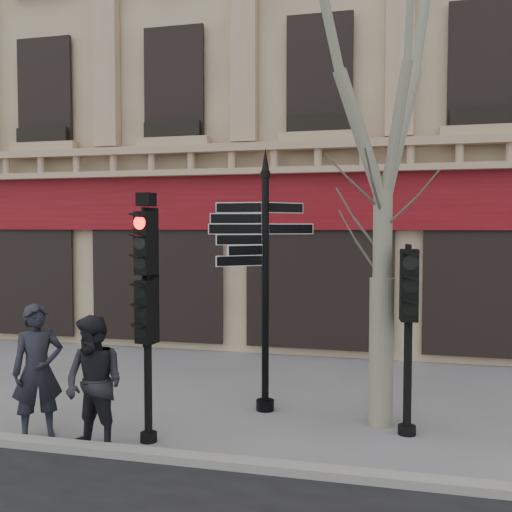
{
  "coord_description": "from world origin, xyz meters",
  "views": [
    {
      "loc": [
        1.65,
        -8.14,
        3.04
      ],
      "look_at": [
        -0.45,
        0.6,
        2.56
      ],
      "focal_mm": 40.0,
      "sensor_mm": 36.0,
      "label": 1
    }
  ],
  "objects_px": {
    "traffic_signal_secondary": "(409,306)",
    "pedestrian_b": "(94,384)",
    "plane_tree": "(385,18)",
    "pedestrian_a": "(38,371)",
    "fingerpost": "(265,235)",
    "traffic_signal_main": "(147,286)"
  },
  "relations": [
    {
      "from": "pedestrian_b",
      "to": "fingerpost",
      "type": "bearing_deg",
      "value": 62.43
    },
    {
      "from": "traffic_signal_secondary",
      "to": "pedestrian_b",
      "type": "height_order",
      "value": "traffic_signal_secondary"
    },
    {
      "from": "fingerpost",
      "to": "plane_tree",
      "type": "relative_size",
      "value": 0.49
    },
    {
      "from": "fingerpost",
      "to": "traffic_signal_main",
      "type": "xyz_separation_m",
      "value": [
        -1.3,
        -1.72,
        -0.68
      ]
    },
    {
      "from": "traffic_signal_main",
      "to": "plane_tree",
      "type": "bearing_deg",
      "value": 33.03
    },
    {
      "from": "pedestrian_a",
      "to": "fingerpost",
      "type": "bearing_deg",
      "value": -4.69
    },
    {
      "from": "traffic_signal_main",
      "to": "pedestrian_a",
      "type": "height_order",
      "value": "traffic_signal_main"
    },
    {
      "from": "pedestrian_a",
      "to": "pedestrian_b",
      "type": "height_order",
      "value": "pedestrian_a"
    },
    {
      "from": "plane_tree",
      "to": "pedestrian_a",
      "type": "bearing_deg",
      "value": -160.62
    },
    {
      "from": "traffic_signal_main",
      "to": "traffic_signal_secondary",
      "type": "distance_m",
      "value": 3.74
    },
    {
      "from": "traffic_signal_secondary",
      "to": "pedestrian_a",
      "type": "distance_m",
      "value": 5.41
    },
    {
      "from": "traffic_signal_main",
      "to": "plane_tree",
      "type": "height_order",
      "value": "plane_tree"
    },
    {
      "from": "pedestrian_a",
      "to": "pedestrian_b",
      "type": "bearing_deg",
      "value": -52.47
    },
    {
      "from": "traffic_signal_secondary",
      "to": "pedestrian_b",
      "type": "xyz_separation_m",
      "value": [
        -4.12,
        -1.61,
        -0.97
      ]
    },
    {
      "from": "plane_tree",
      "to": "traffic_signal_secondary",
      "type": "bearing_deg",
      "value": -40.85
    },
    {
      "from": "fingerpost",
      "to": "pedestrian_a",
      "type": "relative_size",
      "value": 2.24
    },
    {
      "from": "pedestrian_b",
      "to": "plane_tree",
      "type": "bearing_deg",
      "value": 40.33
    },
    {
      "from": "traffic_signal_secondary",
      "to": "pedestrian_a",
      "type": "xyz_separation_m",
      "value": [
        -5.16,
        -1.35,
        -0.93
      ]
    },
    {
      "from": "traffic_signal_main",
      "to": "plane_tree",
      "type": "xyz_separation_m",
      "value": [
        3.17,
        1.47,
        3.9
      ]
    },
    {
      "from": "fingerpost",
      "to": "plane_tree",
      "type": "xyz_separation_m",
      "value": [
        1.87,
        -0.25,
        3.22
      ]
    },
    {
      "from": "plane_tree",
      "to": "pedestrian_b",
      "type": "bearing_deg",
      "value": -152.52
    },
    {
      "from": "traffic_signal_main",
      "to": "traffic_signal_secondary",
      "type": "height_order",
      "value": "traffic_signal_main"
    }
  ]
}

